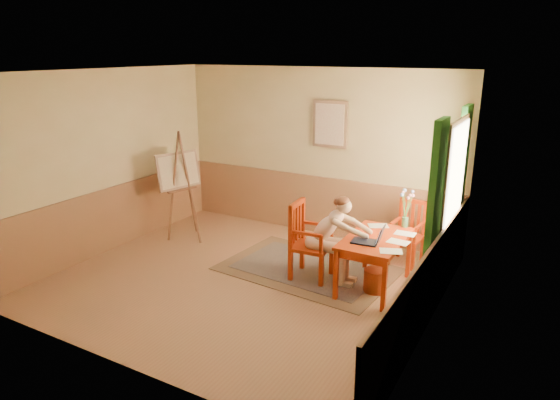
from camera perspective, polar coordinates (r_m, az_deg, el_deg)
The scene contains 14 objects.
room at distance 6.57m, azimuth -4.26°, elevation 2.03°, with size 5.04×4.54×2.84m.
wainscot at distance 7.49m, azimuth -0.74°, elevation -3.29°, with size 5.00×4.50×1.00m.
window at distance 6.70m, azimuth 18.79°, elevation 0.98°, with size 0.12×2.01×2.20m.
wall_portrait at distance 8.26m, azimuth 5.70°, elevation 8.55°, with size 0.60×0.05×0.76m.
rug at distance 7.36m, azimuth 3.16°, elevation -7.80°, with size 2.52×1.79×0.02m.
table at distance 6.68m, azimuth 10.78°, elevation -4.92°, with size 0.73×1.20×0.72m.
chair_left at distance 6.92m, azimuth 3.19°, elevation -4.65°, with size 0.54×0.52×1.09m.
chair_back at distance 7.65m, azimuth 14.35°, elevation -3.59°, with size 0.45×0.47×0.95m.
figure at distance 6.78m, azimuth 5.84°, elevation -3.96°, with size 0.92×0.42×1.23m.
laptop at distance 6.43m, azimuth 10.19°, elevation -4.44°, with size 0.42×0.28×0.24m.
papers at distance 6.68m, azimuth 12.71°, elevation -4.19°, with size 0.76×1.09×0.00m.
vase at distance 7.06m, azimuth 14.11°, elevation -1.10°, with size 0.18×0.27×0.53m.
wastebasket at distance 6.77m, azimuth 10.71°, elevation -9.00°, with size 0.29×0.29×0.31m, color #A03916.
easel at distance 8.46m, azimuth -11.31°, elevation 2.80°, with size 0.68×0.81×1.81m.
Camera 1 is at (3.53, -5.29, 3.06)m, focal length 32.19 mm.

